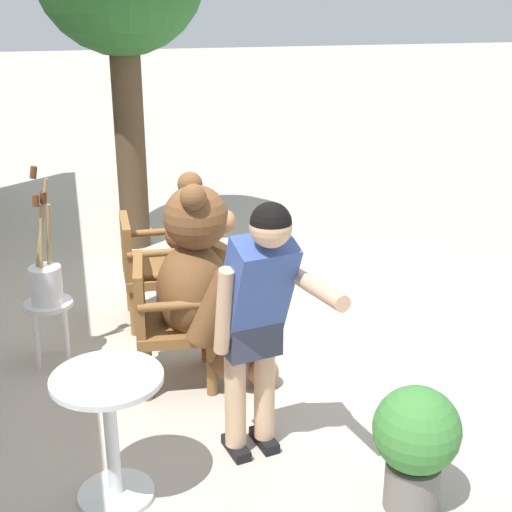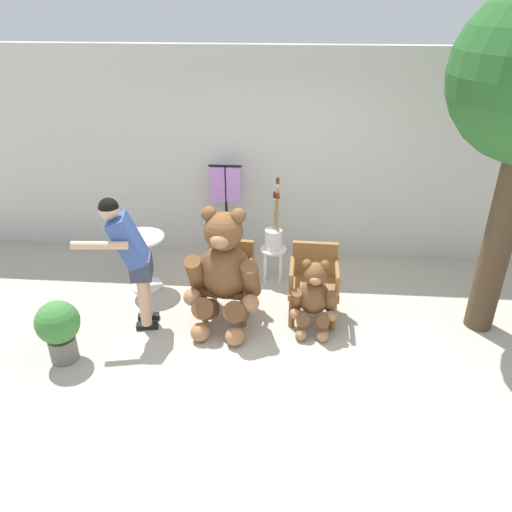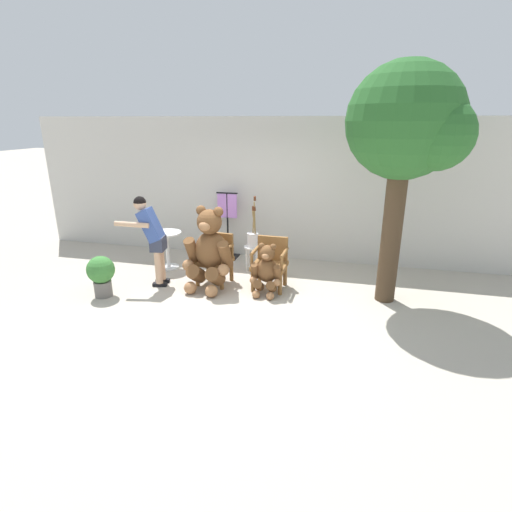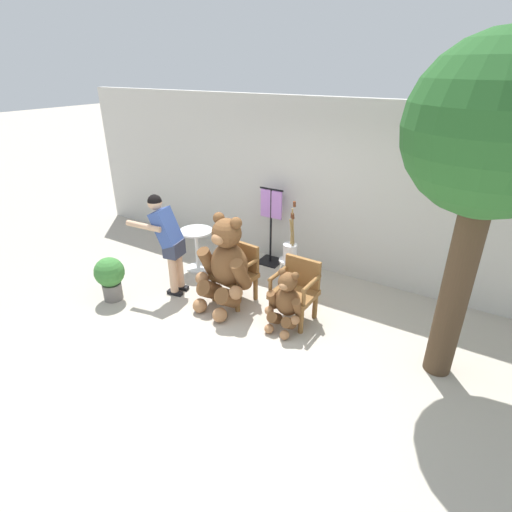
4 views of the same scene
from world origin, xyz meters
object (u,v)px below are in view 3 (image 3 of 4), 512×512
Objects in this scene: brush_bucket at (253,237)px; wooden_chair_left at (216,257)px; person_visitor at (152,234)px; clothing_display_stand at (228,224)px; patio_tree at (409,128)px; potted_plant at (101,273)px; round_side_table at (167,246)px; wooden_chair_right at (270,262)px; white_stool at (253,252)px; teddy_bear_large at (209,249)px; teddy_bear_small at (267,270)px.

wooden_chair_left is at bearing -122.26° from brush_bucket.
person_visitor reaches higher than clothing_display_stand.
brush_bucket is at bearing 37.23° from person_visitor.
brush_bucket is 0.27× the size of patio_tree.
round_side_table is at bearing 72.52° from potted_plant.
patio_tree reaches higher than wooden_chair_right.
white_stool is 0.64× the size of round_side_table.
brush_bucket is (0.48, 0.76, 0.17)m from wooden_chair_left.
patio_tree is (2.93, -0.10, 2.17)m from wooden_chair_left.
round_side_table reaches higher than white_stool.
person_visitor is 1.62× the size of brush_bucket.
teddy_bear_large reaches higher than teddy_bear_small.
wooden_chair_left reaches higher than white_stool.
wooden_chair_right is 2.92m from patio_tree.
wooden_chair_left is at bearing 19.83° from person_visitor.
brush_bucket is at bearing -16.34° from white_stool.
wooden_chair_right is 0.24× the size of patio_tree.
person_visitor is 1.87m from brush_bucket.
teddy_bear_large is 1.03× the size of clothing_display_stand.
teddy_bear_small is at bearing -90.57° from wooden_chair_right.
patio_tree reaches higher than white_stool.
brush_bucket is at bearing 57.74° from wooden_chair_left.
wooden_chair_left is 1.87× the size of white_stool.
clothing_display_stand is (1.39, 2.35, 0.32)m from potted_plant.
white_stool is (-0.50, 0.76, -0.11)m from wooden_chair_right.
patio_tree is at bearing -24.65° from clothing_display_stand.
round_side_table is 1.06× the size of potted_plant.
clothing_display_stand is (-0.20, 1.33, 0.26)m from wooden_chair_left.
teddy_bear_small is at bearing -19.15° from round_side_table.
white_stool is 0.13× the size of patio_tree.
round_side_table is 1.53m from potted_plant.
potted_plant is at bearing -107.48° from round_side_table.
clothing_display_stand is (-3.13, 1.44, -1.91)m from patio_tree.
teddy_bear_small is 2.03m from person_visitor.
potted_plant is at bearing -158.42° from wooden_chair_right.
potted_plant is (-1.59, -1.02, -0.07)m from wooden_chair_left.
person_visitor is at bearing -174.06° from teddy_bear_large.
patio_tree is (4.06, -0.55, 2.18)m from round_side_table.
patio_tree is at bearing -19.46° from brush_bucket.
person_visitor is at bearing -80.27° from round_side_table.
patio_tree reaches higher than brush_bucket.
wooden_chair_left is 0.63× the size of clothing_display_stand.
person_visitor reaches higher than teddy_bear_small.
patio_tree reaches higher than potted_plant.
brush_bucket reaches higher than round_side_table.
brush_bucket is (0.50, 1.02, -0.05)m from teddy_bear_large.
patio_tree is at bearing 2.97° from teddy_bear_large.
person_visitor is 1.14× the size of clothing_display_stand.
wooden_chair_left is 0.24× the size of patio_tree.
teddy_bear_large is 1.95× the size of round_side_table.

